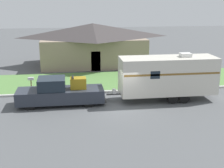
{
  "coord_description": "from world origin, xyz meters",
  "views": [
    {
      "loc": [
        -3.55,
        -20.68,
        7.63
      ],
      "look_at": [
        -0.47,
        1.28,
        1.4
      ],
      "focal_mm": 50.0,
      "sensor_mm": 36.0,
      "label": 1
    }
  ],
  "objects": [
    {
      "name": "travel_trailer",
      "position": [
        3.78,
        1.28,
        1.91
      ],
      "size": [
        8.28,
        2.32,
        3.58
      ],
      "color": "black",
      "rests_on": "ground_plane"
    },
    {
      "name": "curb_strip",
      "position": [
        0.0,
        3.75,
        0.07
      ],
      "size": [
        80.0,
        0.3,
        0.14
      ],
      "color": "#ADADA8",
      "rests_on": "ground_plane"
    },
    {
      "name": "mailbox",
      "position": [
        -6.69,
        4.45,
        1.01
      ],
      "size": [
        0.48,
        0.2,
        1.32
      ],
      "color": "brown",
      "rests_on": "ground_plane"
    },
    {
      "name": "house_across_street",
      "position": [
        -0.76,
        15.04,
        2.44
      ],
      "size": [
        12.41,
        7.62,
        4.72
      ],
      "color": "gray",
      "rests_on": "ground_plane"
    },
    {
      "name": "ground_plane",
      "position": [
        0.0,
        0.0,
        0.0
      ],
      "size": [
        120.0,
        120.0,
        0.0
      ],
      "primitive_type": "plane",
      "color": "#515456"
    },
    {
      "name": "pickup_truck",
      "position": [
        -4.31,
        1.28,
        0.9
      ],
      "size": [
        6.37,
        2.08,
        2.09
      ],
      "color": "black",
      "rests_on": "ground_plane"
    },
    {
      "name": "lawn_strip",
      "position": [
        0.0,
        7.4,
        0.01
      ],
      "size": [
        80.0,
        7.0,
        0.03
      ],
      "color": "#568442",
      "rests_on": "ground_plane"
    }
  ]
}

